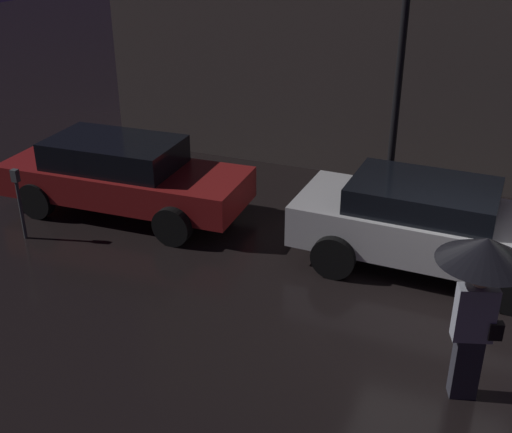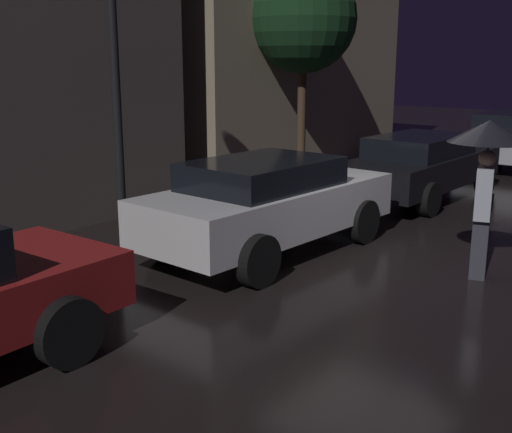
{
  "view_description": "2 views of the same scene",
  "coord_description": "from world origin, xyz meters",
  "px_view_note": "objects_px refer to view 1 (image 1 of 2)",
  "views": [
    {
      "loc": [
        0.36,
        -8.01,
        5.34
      ],
      "look_at": [
        -2.94,
        0.15,
        1.09
      ],
      "focal_mm": 45.0,
      "sensor_mm": 36.0,
      "label": 1
    },
    {
      "loc": [
        -8.0,
        -4.39,
        2.92
      ],
      "look_at": [
        -2.72,
        -0.05,
        1.23
      ],
      "focal_mm": 45.0,
      "sensor_mm": 36.0,
      "label": 2
    }
  ],
  "objects_px": {
    "parked_car_red": "(123,175)",
    "parked_car_white": "(429,223)",
    "pedestrian_with_umbrella": "(482,275)",
    "street_lamp_near": "(405,11)",
    "parking_meter": "(19,197)"
  },
  "relations": [
    {
      "from": "parking_meter",
      "to": "parked_car_white",
      "type": "bearing_deg",
      "value": 13.78
    },
    {
      "from": "parked_car_white",
      "to": "pedestrian_with_umbrella",
      "type": "height_order",
      "value": "pedestrian_with_umbrella"
    },
    {
      "from": "parked_car_red",
      "to": "pedestrian_with_umbrella",
      "type": "height_order",
      "value": "pedestrian_with_umbrella"
    },
    {
      "from": "pedestrian_with_umbrella",
      "to": "parked_car_red",
      "type": "bearing_deg",
      "value": 138.26
    },
    {
      "from": "parking_meter",
      "to": "street_lamp_near",
      "type": "distance_m",
      "value": 7.45
    },
    {
      "from": "parked_car_red",
      "to": "parked_car_white",
      "type": "xyz_separation_m",
      "value": [
        5.7,
        0.03,
        0.02
      ]
    },
    {
      "from": "parked_car_red",
      "to": "street_lamp_near",
      "type": "distance_m",
      "value": 5.92
    },
    {
      "from": "parked_car_white",
      "to": "street_lamp_near",
      "type": "bearing_deg",
      "value": 117.85
    },
    {
      "from": "parked_car_white",
      "to": "parking_meter",
      "type": "height_order",
      "value": "parked_car_white"
    },
    {
      "from": "pedestrian_with_umbrella",
      "to": "street_lamp_near",
      "type": "xyz_separation_m",
      "value": [
        -1.97,
        5.12,
        2.03
      ]
    },
    {
      "from": "parked_car_red",
      "to": "parked_car_white",
      "type": "bearing_deg",
      "value": -1.9
    },
    {
      "from": "parking_meter",
      "to": "street_lamp_near",
      "type": "relative_size",
      "value": 0.26
    },
    {
      "from": "pedestrian_with_umbrella",
      "to": "parking_meter",
      "type": "bearing_deg",
      "value": 152.51
    },
    {
      "from": "parked_car_white",
      "to": "pedestrian_with_umbrella",
      "type": "relative_size",
      "value": 2.04
    },
    {
      "from": "parked_car_red",
      "to": "parking_meter",
      "type": "xyz_separation_m",
      "value": [
        -1.06,
        -1.62,
        0.04
      ]
    }
  ]
}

